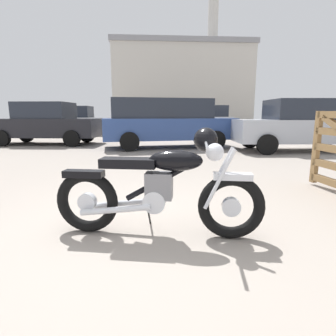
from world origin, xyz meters
TOP-DOWN VIEW (x-y plane):
  - ground_plane at (0.00, 0.00)m, footprint 80.00×80.00m
  - vintage_motorcycle at (0.27, -0.02)m, footprint 2.06×0.73m
  - blue_hatchback_right at (0.85, 7.47)m, footprint 4.88×2.41m
  - silver_sedan_mid at (-3.87, 8.97)m, footprint 4.38×2.32m
  - red_hatchback_near at (5.15, 6.08)m, footprint 4.31×2.15m
  - pale_sedan_back at (-4.03, 14.05)m, footprint 4.28×2.08m
  - white_estate_far at (3.24, 14.70)m, footprint 4.88×2.39m
  - industrial_building at (4.15, 29.37)m, footprint 14.62×8.86m

SIDE VIEW (x-z plane):
  - ground_plane at x=0.00m, z-range 0.00..0.00m
  - vintage_motorcycle at x=0.27m, z-range -0.04..1.03m
  - silver_sedan_mid at x=-3.87m, z-range 0.00..1.67m
  - red_hatchback_near at x=5.15m, z-range 0.00..1.67m
  - pale_sedan_back at x=-4.03m, z-range 0.00..1.67m
  - blue_hatchback_right at x=0.85m, z-range 0.07..1.81m
  - white_estate_far at x=3.24m, z-range 0.07..1.81m
  - industrial_building at x=4.15m, z-range -3.59..12.28m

